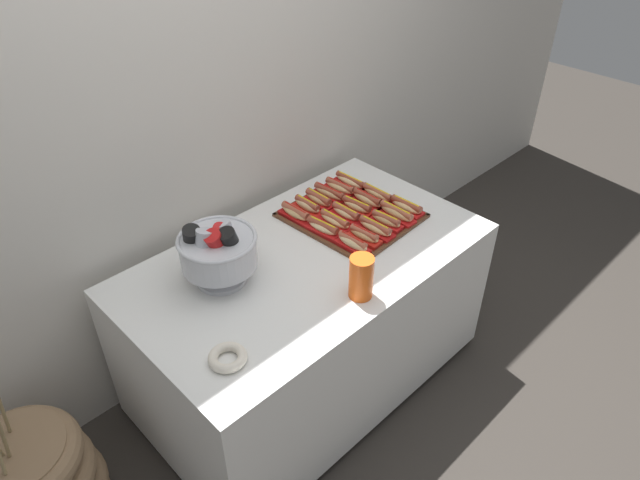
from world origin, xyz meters
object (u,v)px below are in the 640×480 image
at_px(hot_dog_0, 353,243).
at_px(donut, 228,357).
at_px(buffet_table, 308,318).
at_px(hot_dog_11, 377,194).
at_px(hot_dog_3, 386,221).
at_px(hot_dog_9, 357,206).
at_px(hot_dog_12, 296,213).
at_px(hot_dog_4, 396,213).
at_px(hot_dog_8, 346,213).
at_px(hot_dog_2, 375,228).
at_px(hot_dog_10, 367,200).
at_px(hot_dog_15, 330,193).
at_px(hot_dog_13, 307,206).
at_px(hot_dog_7, 335,221).
at_px(hot_dog_17, 350,182).
at_px(hot_dog_1, 364,236).
at_px(hot_dog_5, 406,207).
at_px(punch_bowl, 218,250).
at_px(serving_tray, 351,216).
at_px(hot_dog_14, 319,199).
at_px(hot_dog_6, 323,228).
at_px(cup_stack, 361,277).
at_px(hot_dog_16, 340,188).

distance_m(hot_dog_0, donut, 0.75).
height_order(buffet_table, hot_dog_11, hot_dog_11).
bearing_deg(hot_dog_3, donut, -171.94).
height_order(hot_dog_9, hot_dog_12, same).
distance_m(buffet_table, hot_dog_4, 0.61).
bearing_deg(hot_dog_8, hot_dog_2, -87.08).
height_order(hot_dog_0, hot_dog_10, hot_dog_10).
bearing_deg(hot_dog_15, hot_dog_13, -177.08).
bearing_deg(hot_dog_12, hot_dog_0, -87.08).
height_order(hot_dog_15, donut, hot_dog_15).
distance_m(hot_dog_7, hot_dog_17, 0.34).
xyz_separation_m(hot_dog_1, hot_dog_9, (0.14, 0.17, 0.00)).
height_order(hot_dog_5, hot_dog_9, same).
relative_size(hot_dog_1, punch_bowl, 0.52).
height_order(buffet_table, hot_dog_3, hot_dog_3).
relative_size(buffet_table, hot_dog_10, 8.77).
relative_size(serving_tray, hot_dog_5, 3.30).
height_order(serving_tray, hot_dog_4, hot_dog_4).
height_order(hot_dog_8, hot_dog_14, hot_dog_14).
bearing_deg(hot_dog_6, donut, -158.29).
relative_size(hot_dog_2, hot_dog_12, 1.04).
distance_m(hot_dog_13, cup_stack, 0.60).
xyz_separation_m(serving_tray, hot_dog_10, (0.11, 0.01, 0.03)).
bearing_deg(hot_dog_0, donut, -170.39).
distance_m(hot_dog_16, donut, 1.12).
xyz_separation_m(hot_dog_2, hot_dog_15, (0.06, 0.33, 0.00)).
xyz_separation_m(hot_dog_13, hot_dog_15, (0.15, 0.01, -0.00)).
xyz_separation_m(hot_dog_10, hot_dog_11, (0.07, 0.00, -0.00)).
xyz_separation_m(hot_dog_2, hot_dog_5, (0.22, 0.01, 0.00)).
bearing_deg(hot_dog_0, hot_dog_1, 2.92).
bearing_deg(hot_dog_15, hot_dog_5, -62.64).
height_order(serving_tray, cup_stack, cup_stack).
relative_size(hot_dog_1, hot_dog_15, 0.84).
bearing_deg(hot_dog_12, hot_dog_1, -74.28).
height_order(hot_dog_9, cup_stack, cup_stack).
relative_size(hot_dog_6, hot_dog_17, 0.94).
distance_m(serving_tray, hot_dog_5, 0.25).
relative_size(buffet_table, punch_bowl, 5.04).
relative_size(hot_dog_6, cup_stack, 0.97).
distance_m(serving_tray, hot_dog_14, 0.17).
bearing_deg(serving_tray, hot_dog_14, 105.72).
distance_m(hot_dog_1, hot_dog_13, 0.33).
bearing_deg(hot_dog_6, hot_dog_1, -62.64).
bearing_deg(serving_tray, hot_dog_8, -177.08).
bearing_deg(hot_dog_0, buffet_table, 146.32).
bearing_deg(hot_dog_1, hot_dog_9, 50.64).
distance_m(hot_dog_1, donut, 0.82).
distance_m(hot_dog_3, hot_dog_8, 0.18).
bearing_deg(hot_dog_12, hot_dog_2, -62.64).
relative_size(hot_dog_9, donut, 1.24).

